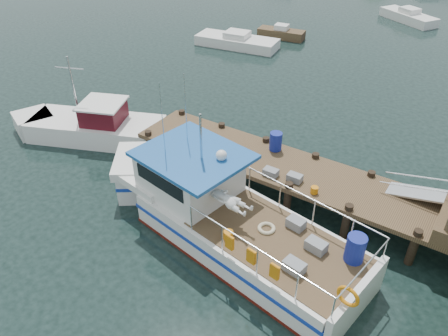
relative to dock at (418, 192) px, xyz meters
The scene contains 7 objects.
ground_plane 6.89m from the dock, behind, with size 160.00×160.00×0.00m, color black.
dock is the anchor object (origin of this frame).
lobster_boat 7.40m from the dock, 148.50° to the right, with size 12.34×5.22×5.93m.
work_boat 16.26m from the dock, behind, with size 8.29×5.14×4.46m.
moored_rowboat 24.47m from the dock, 128.86° to the left, with size 4.06×1.91×1.13m.
moored_a 23.02m from the dock, 138.88° to the left, with size 6.87×3.21×1.22m.
moored_b 30.96m from the dock, 104.28° to the left, with size 5.84×4.52×1.25m.
Camera 1 is at (7.56, -14.39, 11.99)m, focal length 35.00 mm.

